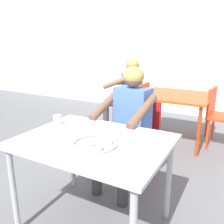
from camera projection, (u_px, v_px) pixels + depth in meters
ground_plane at (90, 223)px, 2.01m from camera, size 12.00×12.00×0.05m
back_wall at (193, 28)px, 4.54m from camera, size 12.00×0.12×3.40m
table_foreground at (93, 149)px, 1.79m from camera, size 1.10×0.83×0.74m
thali_tray at (95, 144)px, 1.67m from camera, size 0.31×0.31×0.03m
drinking_cup at (57, 120)px, 2.06m from camera, size 0.07×0.07×0.09m
chair_foreground at (138, 134)px, 2.57m from camera, size 0.47×0.43×0.84m
diner_foreground at (128, 119)px, 2.33m from camera, size 0.54×0.58×1.21m
table_background_red at (176, 99)px, 3.50m from camera, size 0.95×0.93×0.70m
chair_red_left at (137, 104)px, 3.84m from camera, size 0.42×0.40×0.82m
chair_red_right at (219, 113)px, 3.29m from camera, size 0.43×0.45×0.84m
patron_background at (127, 89)px, 3.85m from camera, size 0.57×0.51×1.19m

